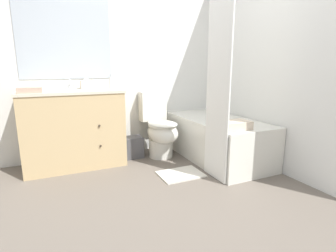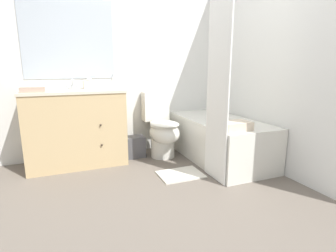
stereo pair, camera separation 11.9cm
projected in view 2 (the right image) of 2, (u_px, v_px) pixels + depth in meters
The scene contains 14 objects.
ground_plane at pixel (185, 210), 2.17m from camera, with size 14.00×14.00×0.00m, color #6B6056.
wall_back at pixel (129, 60), 3.46m from camera, with size 8.00×0.06×2.50m.
wall_right at pixel (256, 59), 3.15m from camera, with size 0.05×2.71×2.50m.
vanity_cabinet at pixel (76, 127), 3.11m from camera, with size 1.12×0.56×0.90m.
sink_faucet at pixel (73, 86), 3.17m from camera, with size 0.14×0.12×0.12m.
toilet at pixel (162, 129), 3.42m from camera, with size 0.37×0.70×0.83m.
bathtub at pixel (219, 139), 3.33m from camera, with size 0.73×1.48×0.52m.
shower_curtain at pixel (218, 84), 2.56m from camera, with size 0.01×0.39×1.98m.
wastebasket at pixel (135, 147), 3.43m from camera, with size 0.24×0.20×0.27m.
tissue_box at pixel (89, 84), 3.20m from camera, with size 0.14×0.11×0.12m.
soap_dispenser at pixel (114, 82), 3.22m from camera, with size 0.06×0.06×0.17m.
hand_towel_folded at pixel (33, 90), 2.72m from camera, with size 0.23×0.16×0.06m.
bath_towel_folded at pixel (235, 126), 2.70m from camera, with size 0.31×0.22×0.09m.
bath_mat at pixel (180, 174), 2.86m from camera, with size 0.47×0.35×0.02m.
Camera 2 is at (-0.86, -1.77, 1.15)m, focal length 28.00 mm.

